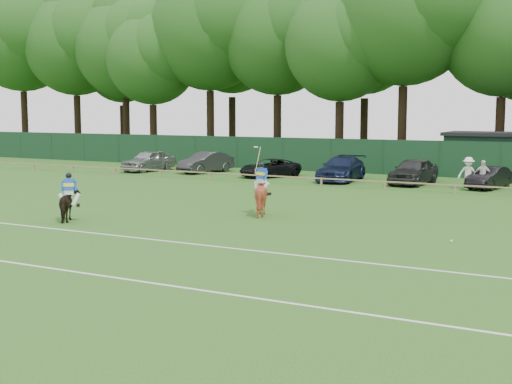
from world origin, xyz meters
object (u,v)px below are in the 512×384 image
Objects in this scene: hatch_grey at (413,171)px; utility_shed at (507,154)px; polo_ball at (451,241)px; estate_black at (489,178)px; spectator_left at (468,173)px; suv_black at (270,168)px; sedan_navy at (341,169)px; sedan_silver at (149,160)px; horse_chestnut at (262,195)px; spectator_mid at (483,175)px; horse_dark at (70,204)px; sedan_grey at (206,162)px.

hatch_grey is 9.58m from utility_shed.
utility_shed reaches higher than polo_ball.
utility_shed is at bearing 104.26° from estate_black.
spectator_left is 0.22× the size of utility_shed.
spectator_left is (13.51, -1.03, 0.31)m from suv_black.
sedan_navy is at bearing 20.65° from suv_black.
sedan_silver reaches higher than suv_black.
horse_chestnut is 16.04m from spectator_mid.
spectator_left reaches higher than spectator_mid.
suv_black is at bearing 132.10° from polo_ball.
sedan_navy is 9.07m from spectator_mid.
hatch_grey is at bearing 21.83° from suv_black.
horse_dark is 0.89× the size of spectator_left.
sedan_silver is at bearing 154.01° from spectator_left.
hatch_grey is at bearing 139.90° from spectator_left.
horse_dark is 21.05m from sedan_navy.
suv_black is (-1.28, 20.78, -0.08)m from horse_dark.
hatch_grey reaches higher than horse_dark.
sedan_silver is 24.70m from estate_black.
horse_dark is 0.98× the size of spectator_mid.
horse_chestnut reaches higher than estate_black.
horse_dark reaches higher than estate_black.
spectator_left is at bearing -94.75° from utility_shed.
polo_ball is 0.01× the size of utility_shed.
utility_shed reaches higher than sedan_silver.
sedan_grey reaches higher than estate_black.
estate_black is at bearing 8.92° from sedan_grey.
spectator_left reaches higher than sedan_silver.
polo_ball is at bearing -63.45° from sedan_navy.
suv_black reaches higher than polo_ball.
horse_dark is 0.35× the size of hatch_grey.
spectator_left reaches higher than sedan_grey.
suv_black is at bearing -175.16° from hatch_grey.
estate_black is 43.74× the size of polo_ball.
utility_shed reaches higher than horse_dark.
spectator_left is at bearing 6.60° from sedan_grey.
suv_black is 2.40× the size of spectator_left.
hatch_grey reaches higher than sedan_navy.
spectator_left reaches higher than horse_chestnut.
utility_shed reaches higher than spectator_mid.
estate_black is at bearing 95.44° from polo_ball.
horse_chestnut is 25.03m from utility_shed.
sedan_navy is at bearing 121.51° from polo_ball.
sedan_navy reaches higher than suv_black.
estate_black is (9.26, -0.19, -0.14)m from sedan_navy.
sedan_silver is 0.98× the size of hatch_grey.
hatch_grey is (8.73, 20.75, 0.12)m from horse_dark.
sedan_silver is 1.03× the size of sedan_grey.
sedan_grey is at bearing 18.16° from sedan_silver.
utility_shed is at bearing -85.94° from horse_chestnut.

